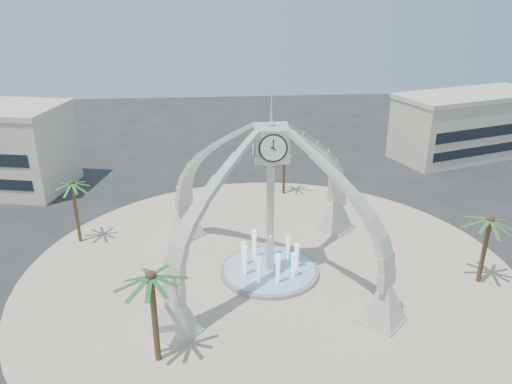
{
  "coord_description": "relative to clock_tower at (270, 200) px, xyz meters",
  "views": [
    {
      "loc": [
        -4.13,
        -34.76,
        21.73
      ],
      "look_at": [
        -0.93,
        2.0,
        6.37
      ],
      "focal_mm": 35.0,
      "sensor_mm": 36.0,
      "label": 1
    }
  ],
  "objects": [
    {
      "name": "palm_south",
      "position": [
        -8.07,
        -9.53,
        -0.45
      ],
      "size": [
        4.84,
        4.84,
        6.91
      ],
      "rotation": [
        0.0,
        0.0,
        -0.2
      ],
      "color": "brown",
      "rests_on": "ground"
    },
    {
      "name": "building_ne",
      "position": [
        30.0,
        28.0,
        -2.18
      ],
      "size": [
        21.87,
        14.17,
        8.6
      ],
      "rotation": [
        0.0,
        0.0,
        0.31
      ],
      "color": "beige",
      "rests_on": "ground"
    },
    {
      "name": "clock_tower",
      "position": [
        0.0,
        0.0,
        0.0
      ],
      "size": [
        17.94,
        17.94,
        16.3
      ],
      "color": "#BBB3A7",
      "rests_on": "ground"
    },
    {
      "name": "palm_west",
      "position": [
        -16.64,
        6.86,
        -0.82
      ],
      "size": [
        4.24,
        4.24,
        6.39
      ],
      "rotation": [
        0.0,
        0.0,
        -0.36
      ],
      "color": "brown",
      "rests_on": "ground"
    },
    {
      "name": "palm_east",
      "position": [
        16.32,
        -2.7,
        -1.07
      ],
      "size": [
        5.1,
        5.1,
        6.22
      ],
      "rotation": [
        0.0,
        0.0,
        -0.41
      ],
      "color": "brown",
      "rests_on": "ground"
    },
    {
      "name": "ground",
      "position": [
        0.0,
        0.0,
        -6.49
      ],
      "size": [
        140.0,
        140.0,
        0.0
      ],
      "primitive_type": "plane",
      "color": "#282828",
      "rests_on": "ground"
    },
    {
      "name": "palm_north",
      "position": [
        3.43,
        16.44,
        -1.39
      ],
      "size": [
        4.2,
        4.2,
        5.79
      ],
      "rotation": [
        0.0,
        0.0,
        0.37
      ],
      "color": "brown",
      "rests_on": "ground"
    },
    {
      "name": "fountain",
      "position": [
        0.0,
        0.0,
        -6.2
      ],
      "size": [
        8.0,
        8.0,
        3.62
      ],
      "color": "gray",
      "rests_on": "ground"
    },
    {
      "name": "plaza",
      "position": [
        0.0,
        0.0,
        -6.46
      ],
      "size": [
        40.0,
        40.0,
        0.06
      ],
      "primitive_type": "cylinder",
      "color": "#C1AC8F",
      "rests_on": "ground"
    }
  ]
}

